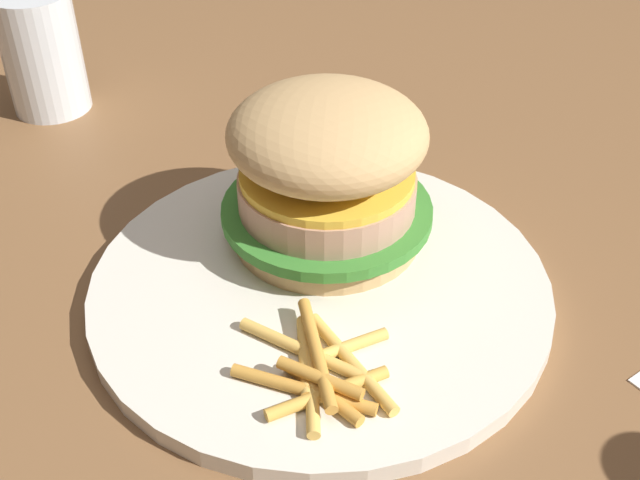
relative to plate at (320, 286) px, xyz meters
The scene contains 5 objects.
ground_plane 0.03m from the plate, 37.49° to the left, with size 1.60×1.60×0.00m, color brown.
plate is the anchor object (origin of this frame).
sandwich 0.07m from the plate, 37.35° to the right, with size 0.13×0.13×0.10m.
fries_pile 0.08m from the plate, 148.38° to the left, with size 0.10×0.09×0.01m.
drink_glass 0.33m from the plate, 11.79° to the left, with size 0.06×0.06×0.10m.
Camera 1 is at (-0.33, 0.17, 0.32)m, focal length 44.02 mm.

